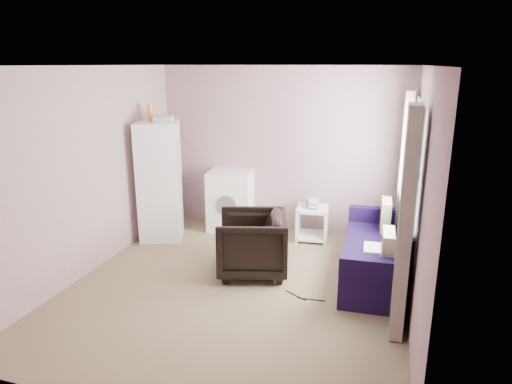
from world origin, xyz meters
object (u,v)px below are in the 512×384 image
washing_machine (232,198)px  side_table (312,221)px  armchair (252,241)px  fridge (160,180)px  sofa (385,254)px

washing_machine → side_table: bearing=-11.8°
washing_machine → side_table: 1.33m
washing_machine → armchair: bearing=-67.6°
armchair → fridge: fridge is taller
washing_machine → sofa: bearing=-31.5°
armchair → fridge: size_ratio=0.43×
armchair → washing_machine: (-0.79, 1.45, 0.06)m
side_table → sofa: sofa is taller
armchair → side_table: 1.42m
armchair → side_table: armchair is taller
armchair → side_table: (0.52, 1.32, -0.13)m
armchair → sofa: bearing=85.8°
armchair → washing_machine: washing_machine is taller
fridge → sofa: 3.32m
sofa → armchair: bearing=-170.9°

